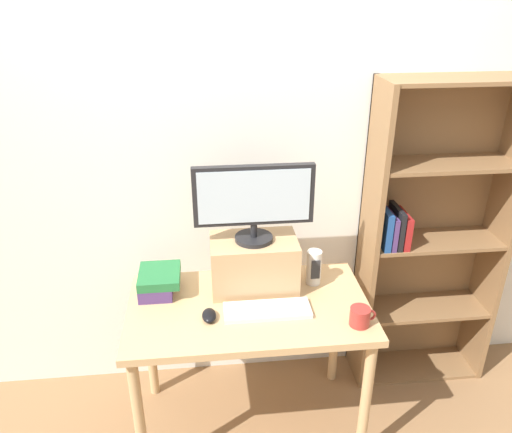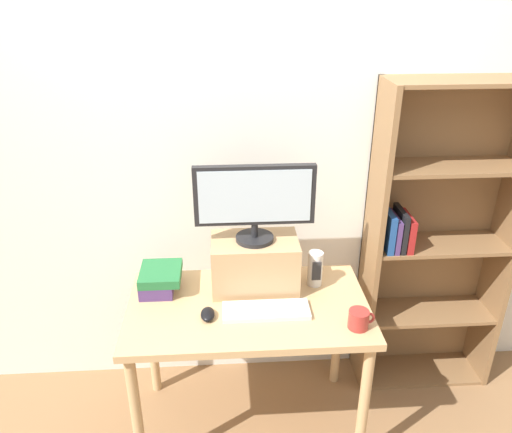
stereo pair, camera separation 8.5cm
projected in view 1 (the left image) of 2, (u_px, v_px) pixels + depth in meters
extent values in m
plane|color=olive|center=(250.00, 421.00, 2.67)|extent=(12.00, 12.00, 0.00)
cube|color=silver|center=(239.00, 161.00, 2.55)|extent=(7.00, 0.08, 2.60)
cube|color=tan|center=(249.00, 308.00, 2.35)|extent=(1.13, 0.65, 0.04)
cylinder|color=tan|center=(140.00, 422.00, 2.22)|extent=(0.05, 0.05, 0.72)
cylinder|color=tan|center=(365.00, 403.00, 2.32)|extent=(0.05, 0.05, 0.72)
cylinder|color=tan|center=(150.00, 341.00, 2.71)|extent=(0.05, 0.05, 0.72)
cylinder|color=tan|center=(336.00, 328.00, 2.81)|extent=(0.05, 0.05, 0.72)
cube|color=olive|center=(368.00, 246.00, 2.64)|extent=(0.03, 0.28, 1.73)
cube|color=olive|center=(496.00, 239.00, 2.71)|extent=(0.03, 0.28, 1.73)
cube|color=olive|center=(423.00, 231.00, 2.80)|extent=(0.75, 0.01, 1.73)
cube|color=olive|center=(411.00, 365.00, 3.04)|extent=(0.69, 0.27, 0.02)
cube|color=olive|center=(422.00, 307.00, 2.86)|extent=(0.69, 0.27, 0.02)
cube|color=olive|center=(433.00, 240.00, 2.67)|extent=(0.69, 0.27, 0.02)
cube|color=olive|center=(446.00, 164.00, 2.48)|extent=(0.69, 0.27, 0.02)
cube|color=olive|center=(461.00, 79.00, 2.31)|extent=(0.69, 0.27, 0.02)
cube|color=navy|center=(383.00, 227.00, 2.57)|extent=(0.03, 0.20, 0.20)
cube|color=#4C336B|center=(390.00, 229.00, 2.58)|extent=(0.02, 0.20, 0.18)
cube|color=black|center=(396.00, 226.00, 2.57)|extent=(0.03, 0.20, 0.21)
cube|color=maroon|center=(402.00, 228.00, 2.58)|extent=(0.03, 0.20, 0.18)
cube|color=tan|center=(254.00, 263.00, 2.44)|extent=(0.42, 0.26, 0.26)
cylinder|color=black|center=(254.00, 238.00, 2.38)|extent=(0.18, 0.18, 0.02)
cylinder|color=black|center=(254.00, 230.00, 2.36)|extent=(0.03, 0.03, 0.07)
cube|color=black|center=(254.00, 195.00, 2.28)|extent=(0.56, 0.04, 0.29)
cube|color=silver|center=(254.00, 197.00, 2.26)|extent=(0.51, 0.00, 0.25)
cube|color=silver|center=(267.00, 310.00, 2.29)|extent=(0.40, 0.14, 0.02)
cube|color=white|center=(267.00, 308.00, 2.28)|extent=(0.37, 0.13, 0.00)
ellipsoid|color=black|center=(209.00, 315.00, 2.24)|extent=(0.06, 0.10, 0.04)
cube|color=#4C336B|center=(157.00, 285.00, 2.44)|extent=(0.16, 0.23, 0.06)
cube|color=#236B38|center=(159.00, 276.00, 2.41)|extent=(0.20, 0.22, 0.04)
cylinder|color=#9E2D28|center=(360.00, 317.00, 2.19)|extent=(0.09, 0.09, 0.09)
torus|color=#9E2D28|center=(370.00, 315.00, 2.20)|extent=(0.06, 0.01, 0.06)
cylinder|color=silver|center=(314.00, 267.00, 2.48)|extent=(0.07, 0.07, 0.18)
cube|color=#2D2D30|center=(316.00, 270.00, 2.44)|extent=(0.04, 0.00, 0.10)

